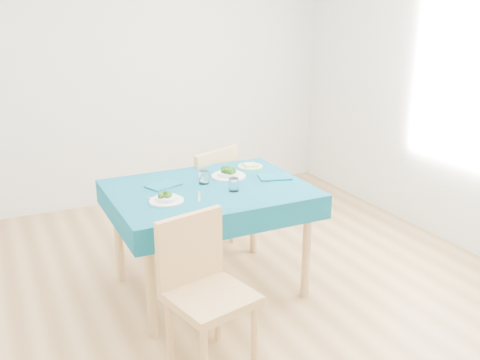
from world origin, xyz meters
name	(u,v)px	position (x,y,z in m)	size (l,w,h in m)	color
room_shell	(240,103)	(0.00, 0.00, 1.35)	(4.02, 4.52, 2.73)	olive
table	(210,239)	(-0.13, 0.20, 0.38)	(1.30, 0.99, 0.76)	#08485E
chair_near	(211,282)	(-0.46, -0.59, 0.52)	(0.41, 0.45, 1.04)	tan
chair_far	(198,178)	(0.08, 0.93, 0.58)	(0.46, 0.51, 1.16)	tan
bowl_near	(166,197)	(-0.48, 0.06, 0.79)	(0.22, 0.22, 0.07)	white
bowl_far	(229,172)	(0.08, 0.35, 0.80)	(0.24, 0.24, 0.07)	white
fork_near	(159,202)	(-0.53, 0.07, 0.76)	(0.02, 0.19, 0.00)	silver
knife_near	(199,197)	(-0.26, 0.06, 0.76)	(0.02, 0.20, 0.00)	silver
fork_far	(205,178)	(-0.08, 0.40, 0.76)	(0.02, 0.18, 0.00)	silver
knife_far	(267,179)	(0.30, 0.19, 0.76)	(0.02, 0.20, 0.00)	silver
napkin_near	(163,185)	(-0.40, 0.36, 0.76)	(0.21, 0.15, 0.01)	#0C5268
napkin_far	(274,177)	(0.36, 0.19, 0.76)	(0.22, 0.16, 0.01)	#0C5268
tumbler_center	(204,177)	(-0.13, 0.29, 0.80)	(0.07, 0.07, 0.09)	white
tumbler_side	(234,185)	(-0.01, 0.06, 0.80)	(0.07, 0.07, 0.09)	white
side_plate	(250,166)	(0.33, 0.50, 0.76)	(0.19, 0.19, 0.01)	#B8DE6C
bread_slice	(250,165)	(0.33, 0.50, 0.77)	(0.09, 0.09, 0.01)	beige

